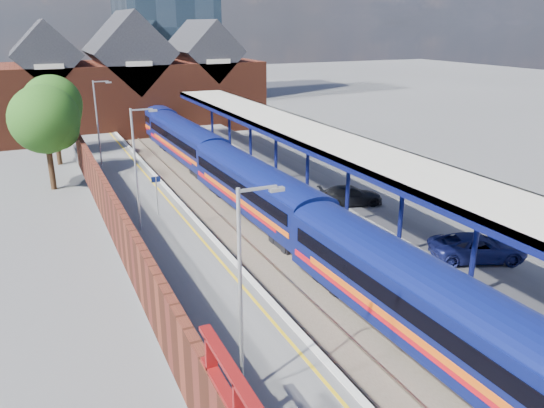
{
  "coord_description": "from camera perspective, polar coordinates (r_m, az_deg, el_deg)",
  "views": [
    {
      "loc": [
        -11.55,
        -7.25,
        12.37
      ],
      "look_at": [
        0.37,
        18.65,
        2.6
      ],
      "focal_mm": 35.0,
      "sensor_mm": 36.0,
      "label": 1
    }
  ],
  "objects": [
    {
      "name": "canopy",
      "position": [
        34.54,
        5.46,
        6.94
      ],
      "size": [
        4.5,
        52.0,
        4.48
      ],
      "color": "#0E1452",
      "rests_on": "right_platform"
    },
    {
      "name": "ballast_bed",
      "position": [
        32.06,
        -1.61,
        -3.73
      ],
      "size": [
        6.0,
        76.0,
        0.06
      ],
      "primitive_type": "cube",
      "color": "#473D33",
      "rests_on": "ground"
    },
    {
      "name": "train",
      "position": [
        42.58,
        -6.16,
        4.88
      ],
      "size": [
        3.18,
        65.96,
        3.45
      ],
      "color": "#0C1555",
      "rests_on": "ground"
    },
    {
      "name": "brick_wall",
      "position": [
        23.29,
        -13.91,
        -6.89
      ],
      "size": [
        0.35,
        50.0,
        3.86
      ],
      "color": "#602819",
      "rests_on": "left_platform"
    },
    {
      "name": "tree_far",
      "position": [
        51.68,
        -22.37,
        9.72
      ],
      "size": [
        5.2,
        5.2,
        8.1
      ],
      "color": "#382314",
      "rests_on": "ground"
    },
    {
      "name": "lamp_post_c",
      "position": [
        30.61,
        -14.26,
        4.38
      ],
      "size": [
        1.48,
        0.18,
        7.0
      ],
      "color": "#A5A8AA",
      "rests_on": "left_platform"
    },
    {
      "name": "rails",
      "position": [
        32.03,
        -1.61,
        -3.58
      ],
      "size": [
        4.51,
        76.0,
        0.14
      ],
      "color": "slate",
      "rests_on": "ground"
    },
    {
      "name": "parked_car_dark",
      "position": [
        35.21,
        8.42,
        0.92
      ],
      "size": [
        4.56,
        2.86,
        1.23
      ],
      "primitive_type": "imported",
      "rotation": [
        0.0,
        0.0,
        1.28
      ],
      "color": "black",
      "rests_on": "right_platform"
    },
    {
      "name": "station_building",
      "position": [
        66.62,
        -14.95,
        12.34
      ],
      "size": [
        30.0,
        12.12,
        13.78
      ],
      "color": "#602819",
      "rests_on": "ground"
    },
    {
      "name": "platform_sign",
      "position": [
        33.36,
        -12.32,
        1.6
      ],
      "size": [
        0.55,
        0.08,
        2.5
      ],
      "color": "#A5A8AA",
      "rests_on": "left_platform"
    },
    {
      "name": "coping_right",
      "position": [
        32.97,
        3.41,
        -1.25
      ],
      "size": [
        0.3,
        76.0,
        0.05
      ],
      "primitive_type": "cube",
      "color": "silver",
      "rests_on": "right_platform"
    },
    {
      "name": "lamp_post_d",
      "position": [
        46.14,
        -18.15,
        8.79
      ],
      "size": [
        1.48,
        0.18,
        7.0
      ],
      "color": "#A5A8AA",
      "rests_on": "left_platform"
    },
    {
      "name": "coping_left",
      "position": [
        30.69,
        -7.05,
        -2.93
      ],
      "size": [
        0.3,
        76.0,
        0.05
      ],
      "primitive_type": "cube",
      "color": "silver",
      "rests_on": "left_platform"
    },
    {
      "name": "yellow_line",
      "position": [
        30.54,
        -8.12,
        -3.14
      ],
      "size": [
        0.14,
        76.0,
        0.01
      ],
      "primitive_type": "cube",
      "color": "yellow",
      "rests_on": "left_platform"
    },
    {
      "name": "right_platform",
      "position": [
        34.52,
        7.58,
        -1.37
      ],
      "size": [
        6.0,
        76.0,
        1.0
      ],
      "primitive_type": "cube",
      "color": "#565659",
      "rests_on": "ground"
    },
    {
      "name": "left_platform",
      "position": [
        30.33,
        -11.25,
        -4.51
      ],
      "size": [
        5.0,
        76.0,
        1.0
      ],
      "primitive_type": "cube",
      "color": "#565659",
      "rests_on": "ground"
    },
    {
      "name": "ground",
      "position": [
        40.91,
        -7.14,
        1.17
      ],
      "size": [
        240.0,
        240.0,
        0.0
      ],
      "primitive_type": "plane",
      "color": "#5B5B5E",
      "rests_on": "ground"
    },
    {
      "name": "lamp_post_b",
      "position": [
        16.03,
        -2.99,
        -8.53
      ],
      "size": [
        1.48,
        0.18,
        7.0
      ],
      "color": "#A5A8AA",
      "rests_on": "left_platform"
    },
    {
      "name": "tree_near",
      "position": [
        43.74,
        -23.05,
        8.19
      ],
      "size": [
        5.2,
        5.2,
        8.1
      ],
      "color": "#382314",
      "rests_on": "ground"
    },
    {
      "name": "parked_car_blue",
      "position": [
        28.71,
        21.26,
        -4.36
      ],
      "size": [
        5.23,
        3.85,
        1.32
      ],
      "primitive_type": "imported",
      "rotation": [
        0.0,
        0.0,
        1.18
      ],
      "color": "navy",
      "rests_on": "right_platform"
    }
  ]
}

